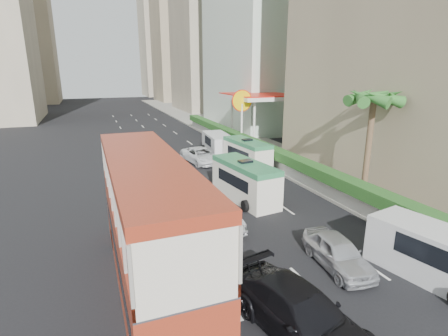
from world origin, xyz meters
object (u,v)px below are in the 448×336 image
car_silver_lane_b (336,266)px  shell_station (259,119)px  double_decker_bus (149,225)px  car_silver_lane_a (213,227)px  car_black (299,335)px  minibus_far (247,154)px  panel_van_near (438,256)px  panel_van_far (218,144)px  palm_tree (368,150)px  minibus_near (245,181)px  van_asset (201,163)px

car_silver_lane_b → shell_station: 26.06m
double_decker_bus → car_silver_lane_a: (3.89, 4.06, -2.53)m
car_black → minibus_far: (6.62, 18.30, 1.18)m
car_silver_lane_b → minibus_far: 15.79m
double_decker_bus → minibus_far: size_ratio=2.07×
panel_van_near → double_decker_bus: bearing=149.5°
minibus_far → panel_van_near: minibus_far is taller
panel_van_far → minibus_far: bearing=-79.0°
double_decker_bus → shell_station: size_ratio=1.38×
car_black → panel_van_far: size_ratio=1.06×
car_silver_lane_a → palm_tree: 10.47m
panel_van_near → palm_tree: size_ratio=0.80×
shell_station → panel_van_far: bearing=-149.8°
minibus_far → palm_tree: size_ratio=0.83×
car_black → shell_station: 30.03m
car_black → minibus_near: bearing=62.0°
car_silver_lane_a → minibus_near: minibus_near is taller
palm_tree → van_asset: bearing=116.5°
panel_van_far → car_silver_lane_b: bearing=-91.8°
panel_van_far → palm_tree: size_ratio=0.79×
van_asset → panel_van_near: (3.22, -20.64, 1.03)m
car_silver_lane_a → van_asset: size_ratio=0.92×
panel_van_far → shell_station: 7.35m
car_black → panel_van_far: bearing=64.0°
van_asset → panel_van_far: size_ratio=0.95×
car_silver_lane_a → shell_station: bearing=48.4°
car_black → car_silver_lane_a: bearing=77.7°
car_black → shell_station: shell_station is taller
minibus_far → shell_station: shell_station is taller
minibus_far → panel_van_far: size_ratio=1.05×
car_silver_lane_b → minibus_far: (2.95, 15.47, 1.18)m
van_asset → minibus_near: minibus_near is taller
car_black → panel_van_far: 24.48m
panel_van_far → palm_tree: 16.08m
panel_van_far → shell_station: size_ratio=0.63×
minibus_far → palm_tree: palm_tree is taller
double_decker_bus → car_black: (3.81, -4.31, -2.53)m
car_silver_lane_b → van_asset: (-0.17, 18.49, 0.00)m
car_silver_lane_a → car_silver_lane_b: bearing=-66.0°
double_decker_bus → minibus_near: bearing=45.1°
van_asset → minibus_near: 9.90m
van_asset → double_decker_bus: bearing=-121.9°
palm_tree → shell_station: size_ratio=0.80×
car_silver_lane_b → panel_van_near: panel_van_near is taller
car_silver_lane_b → shell_station: (8.52, 24.48, 2.75)m
shell_station → panel_van_near: bearing=-101.6°
minibus_far → van_asset: bearing=130.1°
shell_station → minibus_far: bearing=-121.7°
minibus_far → panel_van_near: (0.11, -17.62, -0.15)m
minibus_far → panel_van_far: minibus_far is taller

